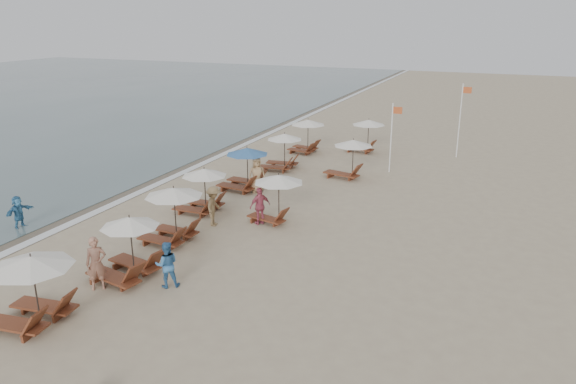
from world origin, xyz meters
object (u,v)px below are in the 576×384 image
at_px(lounger_station_5, 281,152).
at_px(inland_station_1, 348,156).
at_px(inland_station_0, 274,192).
at_px(beachgoer_mid_b, 214,206).
at_px(flag_pole_near, 392,134).
at_px(lounger_station_3, 201,191).
at_px(inland_station_2, 364,133).
at_px(beachgoer_far_a, 260,206).
at_px(waterline_walker, 18,212).
at_px(lounger_station_1, 126,252).
at_px(beachgoer_near, 96,263).
at_px(beachgoer_mid_a, 167,264).
at_px(lounger_station_0, 30,290).
at_px(lounger_station_4, 243,170).
at_px(lounger_station_6, 305,135).
at_px(beachgoer_far_b, 257,175).
at_px(lounger_station_2, 170,215).

height_order(lounger_station_5, inland_station_1, inland_station_1).
distance_m(inland_station_0, beachgoer_mid_b, 2.74).
bearing_deg(beachgoer_mid_b, flag_pole_near, -36.99).
relative_size(lounger_station_3, inland_station_2, 0.91).
height_order(beachgoer_far_a, waterline_walker, beachgoer_far_a).
bearing_deg(inland_station_0, lounger_station_1, -110.09).
bearing_deg(beachgoer_mid_b, beachgoer_near, 161.70).
xyz_separation_m(inland_station_2, flag_pole_near, (2.77, -4.22, 0.94)).
bearing_deg(lounger_station_1, beachgoer_mid_a, 0.53).
bearing_deg(flag_pole_near, lounger_station_0, -106.30).
xyz_separation_m(lounger_station_4, beachgoer_near, (0.62, -12.04, -0.13)).
distance_m(inland_station_2, beachgoer_near, 22.91).
bearing_deg(beachgoer_mid_b, waterline_walker, 102.07).
distance_m(lounger_station_1, lounger_station_5, 15.46).
bearing_deg(lounger_station_6, beachgoer_far_b, -84.98).
relative_size(inland_station_0, inland_station_1, 0.92).
distance_m(lounger_station_1, inland_station_2, 21.82).
xyz_separation_m(lounger_station_4, inland_station_1, (4.54, 4.19, 0.24)).
distance_m(beachgoer_near, waterline_walker, 7.77).
xyz_separation_m(lounger_station_3, inland_station_2, (3.95, 14.61, 0.30)).
distance_m(inland_station_1, beachgoer_far_b, 5.70).
bearing_deg(waterline_walker, flag_pole_near, -36.88).
xyz_separation_m(lounger_station_0, lounger_station_3, (-0.57, 10.65, -0.09)).
height_order(lounger_station_2, lounger_station_3, lounger_station_2).
xyz_separation_m(lounger_station_3, beachgoer_mid_b, (1.47, -1.33, -0.14)).
distance_m(lounger_station_2, lounger_station_3, 3.73).
xyz_separation_m(lounger_station_5, flag_pole_near, (6.25, 1.98, 1.23)).
distance_m(lounger_station_0, beachgoer_near, 2.59).
height_order(lounger_station_1, beachgoer_mid_b, lounger_station_1).
relative_size(lounger_station_2, inland_station_2, 0.97).
bearing_deg(lounger_station_5, inland_station_0, -68.44).
relative_size(lounger_station_2, beachgoer_far_a, 1.55).
height_order(beachgoer_mid_b, flag_pole_near, flag_pole_near).
bearing_deg(lounger_station_5, beachgoer_near, -88.83).
relative_size(beachgoer_far_b, waterline_walker, 1.28).
bearing_deg(inland_station_0, beachgoer_near, -110.16).
bearing_deg(lounger_station_0, beachgoer_far_a, 75.19).
xyz_separation_m(lounger_station_0, inland_station_2, (3.38, 25.26, 0.21)).
bearing_deg(lounger_station_3, lounger_station_2, -77.67).
xyz_separation_m(beachgoer_far_a, flag_pole_near, (3.44, 10.78, 1.44)).
bearing_deg(lounger_station_2, flag_pole_near, 67.09).
bearing_deg(inland_station_0, lounger_station_2, -129.26).
xyz_separation_m(lounger_station_6, beachgoer_far_b, (0.81, -9.20, -0.28)).
xyz_separation_m(beachgoer_far_b, flag_pole_near, (5.62, 6.60, 1.35)).
distance_m(lounger_station_6, beachgoer_far_a, 13.71).
bearing_deg(beachgoer_mid_b, lounger_station_3, 35.03).
bearing_deg(beachgoer_far_b, lounger_station_0, -129.36).
relative_size(lounger_station_4, lounger_station_5, 1.07).
height_order(lounger_station_0, lounger_station_4, lounger_station_4).
relative_size(lounger_station_2, lounger_station_3, 1.06).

